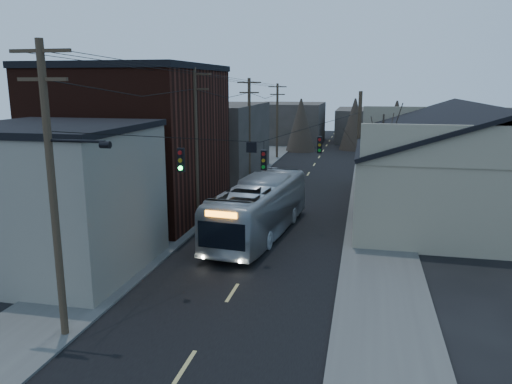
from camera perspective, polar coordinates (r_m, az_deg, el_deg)
road_surface at (r=43.17m, az=4.82°, el=0.22°), size 9.00×110.00×0.02m
sidewalk_left at (r=44.44m, az=-3.52°, el=0.65°), size 4.00×110.00×0.12m
sidewalk_right at (r=42.83m, az=13.47°, el=-0.11°), size 4.00×110.00×0.12m
building_clapboard at (r=25.95m, az=-21.79°, el=-0.95°), size 8.00×8.00×7.00m
building_brick at (r=35.61m, az=-13.49°, el=5.47°), size 10.00×12.00×10.00m
building_left_far at (r=50.43m, az=-5.01°, el=5.99°), size 9.00×14.00×7.00m
warehouse at (r=38.17m, az=23.59°, el=1.72°), size 16.16×20.60×7.73m
building_far_left at (r=77.93m, az=3.86°, el=7.90°), size 10.00×12.00×6.00m
building_far_right at (r=82.14m, az=13.47°, el=7.47°), size 12.00×14.00×5.00m
bare_tree at (r=32.34m, az=14.06°, el=2.25°), size 0.40×0.40×7.20m
utility_lines at (r=37.22m, az=-1.02°, el=6.02°), size 11.24×45.28×10.50m
bus at (r=30.01m, az=0.39°, el=-1.85°), size 4.15×12.48×3.41m
parked_car at (r=46.68m, az=1.55°, el=1.95°), size 1.50×3.85×1.25m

